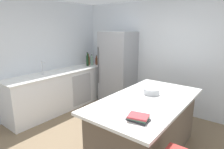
% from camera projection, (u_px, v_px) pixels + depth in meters
% --- Properties ---
extents(wall_rear, '(6.00, 0.10, 2.60)m').
position_uv_depth(wall_rear, '(170.00, 57.00, 4.33)').
color(wall_rear, silver).
rests_on(wall_rear, ground_plane).
extents(wall_left, '(0.10, 6.00, 2.60)m').
position_uv_depth(wall_left, '(22.00, 59.00, 4.07)').
color(wall_left, silver).
rests_on(wall_left, ground_plane).
extents(counter_run_left, '(0.67, 2.75, 0.94)m').
position_uv_depth(counter_run_left, '(63.00, 89.00, 4.61)').
color(counter_run_left, white).
rests_on(counter_run_left, ground_plane).
extents(kitchen_island, '(1.08, 2.02, 0.91)m').
position_uv_depth(kitchen_island, '(146.00, 126.00, 2.91)').
color(kitchen_island, brown).
rests_on(kitchen_island, ground_plane).
extents(refrigerator, '(0.80, 0.71, 1.86)m').
position_uv_depth(refrigerator, '(118.00, 68.00, 4.84)').
color(refrigerator, '#93969B').
rests_on(refrigerator, ground_plane).
extents(sink_faucet, '(0.15, 0.05, 0.30)m').
position_uv_depth(sink_faucet, '(43.00, 68.00, 4.13)').
color(sink_faucet, silver).
rests_on(sink_faucet, counter_run_left).
extents(hot_sauce_bottle, '(0.05, 0.05, 0.21)m').
position_uv_depth(hot_sauce_bottle, '(96.00, 61.00, 5.45)').
color(hot_sauce_bottle, red).
rests_on(hot_sauce_bottle, counter_run_left).
extents(syrup_bottle, '(0.06, 0.06, 0.27)m').
position_uv_depth(syrup_bottle, '(97.00, 61.00, 5.31)').
color(syrup_bottle, '#5B3319').
rests_on(syrup_bottle, counter_run_left).
extents(gin_bottle, '(0.08, 0.08, 0.29)m').
position_uv_depth(gin_bottle, '(92.00, 61.00, 5.30)').
color(gin_bottle, '#8CB79E').
rests_on(gin_bottle, counter_run_left).
extents(whiskey_bottle, '(0.08, 0.08, 0.32)m').
position_uv_depth(whiskey_bottle, '(88.00, 60.00, 5.26)').
color(whiskey_bottle, brown).
rests_on(whiskey_bottle, counter_run_left).
extents(wine_bottle, '(0.07, 0.07, 0.37)m').
position_uv_depth(wine_bottle, '(87.00, 60.00, 5.13)').
color(wine_bottle, '#19381E').
rests_on(wine_bottle, counter_run_left).
extents(cookbook_stack, '(0.26, 0.23, 0.06)m').
position_uv_depth(cookbook_stack, '(138.00, 118.00, 2.13)').
color(cookbook_stack, '#2D2D33').
rests_on(cookbook_stack, kitchen_island).
extents(mixing_bowl, '(0.26, 0.26, 0.09)m').
position_uv_depth(mixing_bowl, '(151.00, 91.00, 3.00)').
color(mixing_bowl, '#B2B5BA').
rests_on(mixing_bowl, kitchen_island).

